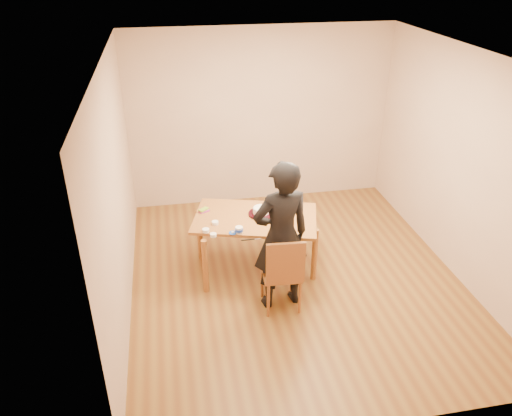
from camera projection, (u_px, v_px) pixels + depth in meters
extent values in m
cube|color=brown|center=(295.00, 277.00, 6.26)|extent=(4.00, 4.50, 0.00)
cube|color=silver|center=(304.00, 56.00, 4.99)|extent=(4.00, 4.50, 0.00)
cube|color=tan|center=(261.00, 118.00, 7.57)|extent=(4.00, 0.00, 2.70)
cube|color=tan|center=(117.00, 193.00, 5.30)|extent=(0.00, 4.50, 2.70)
cube|color=tan|center=(461.00, 166.00, 5.95)|extent=(0.00, 4.50, 2.70)
cube|color=brown|center=(255.00, 218.00, 6.09)|extent=(1.66, 1.25, 0.04)
cube|color=brown|center=(281.00, 272.00, 5.57)|extent=(0.44, 0.44, 0.04)
cylinder|color=#CD0D3E|center=(261.00, 214.00, 6.13)|extent=(0.31, 0.31, 0.02)
cylinder|color=white|center=(261.00, 211.00, 6.11)|extent=(0.20, 0.20, 0.06)
ellipsoid|color=white|center=(261.00, 207.00, 6.09)|extent=(0.19, 0.19, 0.03)
cylinder|color=white|center=(239.00, 230.00, 5.73)|extent=(0.09, 0.09, 0.08)
cylinder|color=#1B45B4|center=(233.00, 233.00, 5.74)|extent=(0.09, 0.09, 0.01)
ellipsoid|color=white|center=(233.00, 232.00, 5.74)|extent=(0.04, 0.04, 0.02)
cylinder|color=white|center=(213.00, 235.00, 5.67)|extent=(0.07, 0.07, 0.04)
cylinder|color=white|center=(215.00, 223.00, 5.92)|extent=(0.08, 0.08, 0.04)
cylinder|color=white|center=(206.00, 230.00, 5.76)|extent=(0.08, 0.08, 0.04)
cube|color=#D73266|center=(204.00, 211.00, 6.20)|extent=(0.14, 0.11, 0.02)
cube|color=#1B9328|center=(204.00, 209.00, 6.19)|extent=(0.14, 0.12, 0.02)
cube|color=black|center=(248.00, 240.00, 5.61)|extent=(0.15, 0.01, 0.01)
imported|color=black|center=(281.00, 237.00, 5.41)|extent=(0.71, 0.52, 1.77)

